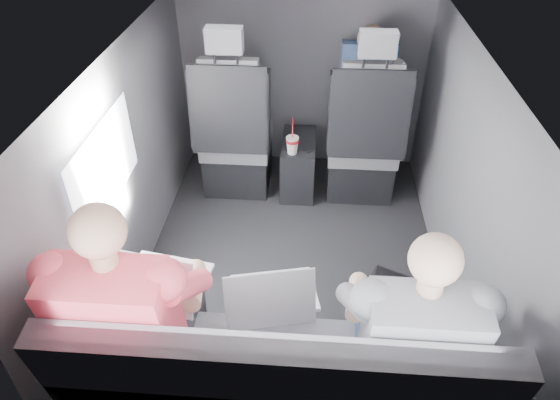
# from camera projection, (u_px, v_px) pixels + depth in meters

# --- Properties ---
(floor) EXTENTS (2.60, 2.60, 0.00)m
(floor) POSITION_uv_depth(u_px,v_px,m) (291.00, 268.00, 3.10)
(floor) COLOR black
(floor) RESTS_ON ground
(ceiling) EXTENTS (2.60, 2.60, 0.00)m
(ceiling) POSITION_uv_depth(u_px,v_px,m) (295.00, 56.00, 2.29)
(ceiling) COLOR #B2B2AD
(ceiling) RESTS_ON panel_back
(panel_left) EXTENTS (0.02, 2.60, 1.35)m
(panel_left) POSITION_uv_depth(u_px,v_px,m) (130.00, 171.00, 2.75)
(panel_left) COLOR #56565B
(panel_left) RESTS_ON floor
(panel_right) EXTENTS (0.02, 2.60, 1.35)m
(panel_right) POSITION_uv_depth(u_px,v_px,m) (462.00, 185.00, 2.64)
(panel_right) COLOR #56565B
(panel_right) RESTS_ON floor
(panel_front) EXTENTS (1.80, 0.02, 1.35)m
(panel_front) POSITION_uv_depth(u_px,v_px,m) (302.00, 81.00, 3.74)
(panel_front) COLOR #56565B
(panel_front) RESTS_ON floor
(panel_back) EXTENTS (1.80, 0.02, 1.35)m
(panel_back) POSITION_uv_depth(u_px,v_px,m) (272.00, 397.00, 1.66)
(panel_back) COLOR #56565B
(panel_back) RESTS_ON floor
(side_window) EXTENTS (0.02, 0.75, 0.42)m
(side_window) POSITION_uv_depth(u_px,v_px,m) (106.00, 166.00, 2.37)
(side_window) COLOR white
(side_window) RESTS_ON panel_left
(seatbelt) EXTENTS (0.35, 0.11, 0.59)m
(seatbelt) POSITION_uv_depth(u_px,v_px,m) (370.00, 105.00, 3.13)
(seatbelt) COLOR black
(seatbelt) RESTS_ON front_seat_right
(front_seat_left) EXTENTS (0.52, 0.58, 1.26)m
(front_seat_left) POSITION_uv_depth(u_px,v_px,m) (236.00, 141.00, 3.56)
(front_seat_left) COLOR black
(front_seat_left) RESTS_ON floor
(front_seat_right) EXTENTS (0.52, 0.58, 1.26)m
(front_seat_right) POSITION_uv_depth(u_px,v_px,m) (363.00, 146.00, 3.50)
(front_seat_right) COLOR black
(front_seat_right) RESTS_ON floor
(center_console) EXTENTS (0.24, 0.48, 0.41)m
(center_console) POSITION_uv_depth(u_px,v_px,m) (298.00, 164.00, 3.68)
(center_console) COLOR black
(center_console) RESTS_ON floor
(rear_bench) EXTENTS (1.60, 0.57, 0.92)m
(rear_bench) POSITION_uv_depth(u_px,v_px,m) (278.00, 394.00, 2.07)
(rear_bench) COLOR #59595E
(rear_bench) RESTS_ON floor
(soda_cup) EXTENTS (0.09, 0.09, 0.27)m
(soda_cup) POSITION_uv_depth(u_px,v_px,m) (292.00, 144.00, 3.39)
(soda_cup) COLOR white
(soda_cup) RESTS_ON center_console
(laptop_white) EXTENTS (0.40, 0.40, 0.27)m
(laptop_white) POSITION_uv_depth(u_px,v_px,m) (161.00, 280.00, 2.13)
(laptop_white) COLOR silver
(laptop_white) RESTS_ON passenger_rear_left
(laptop_silver) EXTENTS (0.40, 0.39, 0.25)m
(laptop_silver) POSITION_uv_depth(u_px,v_px,m) (273.00, 295.00, 2.07)
(laptop_silver) COLOR silver
(laptop_silver) RESTS_ON rear_bench
(laptop_black) EXTENTS (0.38, 0.40, 0.23)m
(laptop_black) POSITION_uv_depth(u_px,v_px,m) (404.00, 298.00, 2.06)
(laptop_black) COLOR black
(laptop_black) RESTS_ON passenger_rear_right
(passenger_rear_left) EXTENTS (0.52, 0.64, 1.26)m
(passenger_rear_left) POSITION_uv_depth(u_px,v_px,m) (136.00, 315.00, 1.98)
(passenger_rear_left) COLOR #323136
(passenger_rear_left) RESTS_ON rear_bench
(passenger_rear_right) EXTENTS (0.49, 0.61, 1.20)m
(passenger_rear_right) POSITION_uv_depth(u_px,v_px,m) (407.00, 335.00, 1.93)
(passenger_rear_right) COLOR #324B6F
(passenger_rear_right) RESTS_ON rear_bench
(passenger_front_right) EXTENTS (0.38, 0.38, 0.73)m
(passenger_front_right) POSITION_uv_depth(u_px,v_px,m) (366.00, 85.00, 3.51)
(passenger_front_right) COLOR #324B6F
(passenger_front_right) RESTS_ON front_seat_right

